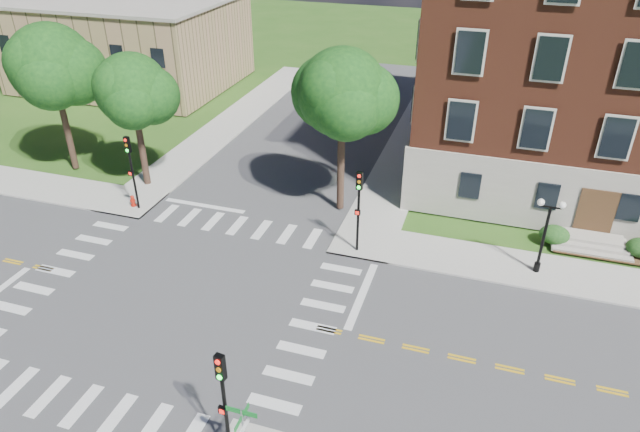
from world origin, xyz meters
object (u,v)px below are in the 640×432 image
(twin_lamp_west, at_px, (545,232))
(street_sign_pole, at_px, (243,429))
(fire_hydrant, at_px, (133,201))
(traffic_signal_se, at_px, (223,395))
(traffic_signal_nw, at_px, (131,164))
(traffic_signal_ne, at_px, (359,202))

(twin_lamp_west, xyz_separation_m, street_sign_pole, (-9.63, -15.59, -0.21))
(street_sign_pole, height_order, fire_hydrant, street_sign_pole)
(traffic_signal_se, height_order, fire_hydrant, traffic_signal_se)
(street_sign_pole, xyz_separation_m, fire_hydrant, (-14.65, 15.18, -1.84))
(traffic_signal_nw, xyz_separation_m, street_sign_pole, (14.20, -15.06, -0.88))
(traffic_signal_nw, distance_m, twin_lamp_west, 23.84)
(traffic_signal_ne, distance_m, street_sign_pole, 14.66)
(traffic_signal_se, relative_size, twin_lamp_west, 1.13)
(traffic_signal_ne, relative_size, traffic_signal_nw, 1.00)
(traffic_signal_nw, relative_size, street_sign_pole, 1.55)
(fire_hydrant, bearing_deg, traffic_signal_ne, -2.10)
(traffic_signal_se, distance_m, street_sign_pole, 1.29)
(traffic_signal_ne, distance_m, fire_hydrant, 15.01)
(traffic_signal_nw, distance_m, fire_hydrant, 2.76)
(traffic_signal_nw, height_order, fire_hydrant, traffic_signal_nw)
(twin_lamp_west, bearing_deg, fire_hydrant, -179.03)
(traffic_signal_nw, xyz_separation_m, twin_lamp_west, (23.82, 0.53, -0.66))
(traffic_signal_ne, relative_size, fire_hydrant, 6.40)
(fire_hydrant, bearing_deg, traffic_signal_se, -46.91)
(traffic_signal_se, height_order, traffic_signal_ne, same)
(traffic_signal_ne, height_order, street_sign_pole, traffic_signal_ne)
(traffic_signal_nw, xyz_separation_m, fire_hydrant, (-0.45, 0.12, -2.72))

